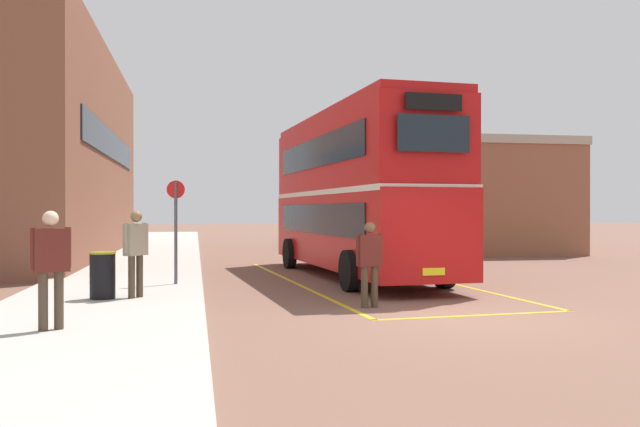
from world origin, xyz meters
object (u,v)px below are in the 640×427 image
Objects in this scene: pedestrian_boarding at (369,258)px; bus_stop_sign at (176,221)px; litter_bin at (103,275)px; single_deck_bus at (345,216)px; double_decker_bus at (356,191)px; pedestrian_waiting_near at (136,247)px; pedestrian_waiting_far at (51,260)px.

pedestrian_boarding is 5.50m from bus_stop_sign.
litter_bin is (-5.29, 1.28, -0.37)m from pedestrian_boarding.
single_deck_bus reaches higher than bus_stop_sign.
double_decker_bus is 7.62m from pedestrian_waiting_near.
double_decker_bus is 19.46m from single_deck_bus.
double_decker_bus is 1.16× the size of single_deck_bus.
pedestrian_waiting_far is 1.88× the size of litter_bin.
single_deck_bus is 5.21× the size of pedestrian_waiting_near.
double_decker_bus is at bearing 36.43° from litter_bin.
pedestrian_waiting_near reaches higher than litter_bin.
single_deck_bus is (4.00, 19.02, -0.87)m from double_decker_bus.
litter_bin is (-0.65, -0.04, -0.57)m from pedestrian_waiting_near.
double_decker_bus is 6.04× the size of pedestrian_waiting_far.
double_decker_bus reaches higher than pedestrian_waiting_far.
pedestrian_boarding is at bearing -13.63° from litter_bin.
litter_bin is at bearing 85.49° from pedestrian_waiting_far.
single_deck_bus is at bearing 66.88° from bus_stop_sign.
pedestrian_boarding is 4.83m from pedestrian_waiting_near.
pedestrian_waiting_near reaches higher than pedestrian_boarding.
double_decker_bus is 6.36m from pedestrian_boarding.
pedestrian_waiting_near is at bearing 75.50° from pedestrian_waiting_far.
single_deck_bus is 5.47× the size of pedestrian_boarding.
bus_stop_sign is (-5.08, -2.24, -0.84)m from double_decker_bus.
pedestrian_waiting_near is 0.87m from litter_bin.
pedestrian_waiting_far is (-0.93, -3.61, 0.00)m from pedestrian_waiting_near.
pedestrian_waiting_far reaches higher than pedestrian_boarding.
double_decker_bus is 6.35× the size of pedestrian_boarding.
pedestrian_waiting_far is 6.35m from bus_stop_sign.
single_deck_bus is 3.69× the size of bus_stop_sign.
single_deck_bus is 23.12m from bus_stop_sign.
double_decker_bus is at bearing 78.95° from pedestrian_boarding.
single_deck_bus is at bearing 66.26° from litter_bin.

